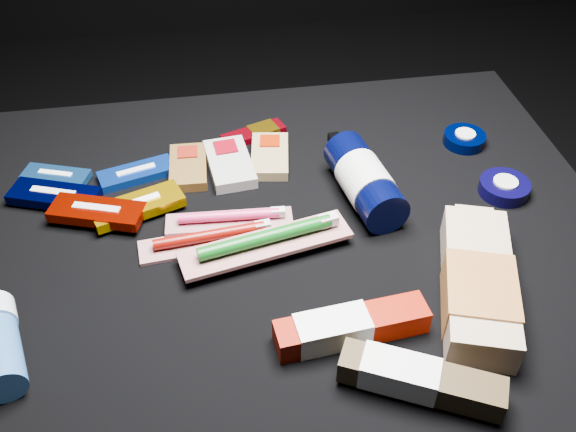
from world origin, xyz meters
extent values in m
plane|color=black|center=(0.00, 0.00, 0.00)|extent=(3.00, 3.00, 0.00)
cube|color=black|center=(0.00, 0.00, 0.20)|extent=(0.98, 0.78, 0.40)
cube|color=#1040BE|center=(-0.20, 0.16, 0.41)|extent=(0.12, 0.07, 0.01)
cube|color=beige|center=(-0.20, 0.16, 0.41)|extent=(0.06, 0.03, 0.02)
cube|color=#194F92|center=(-0.33, 0.17, 0.41)|extent=(0.11, 0.07, 0.01)
cube|color=white|center=(-0.33, 0.17, 0.41)|extent=(0.05, 0.03, 0.01)
cube|color=black|center=(-0.32, 0.12, 0.41)|extent=(0.14, 0.09, 0.02)
cube|color=silver|center=(-0.32, 0.12, 0.41)|extent=(0.07, 0.04, 0.02)
cube|color=#C59301|center=(-0.20, 0.07, 0.42)|extent=(0.14, 0.09, 0.02)
cube|color=white|center=(-0.20, 0.07, 0.42)|extent=(0.07, 0.03, 0.02)
cube|color=#870D00|center=(-0.26, 0.07, 0.42)|extent=(0.14, 0.09, 0.02)
cube|color=beige|center=(-0.26, 0.07, 0.42)|extent=(0.07, 0.03, 0.02)
cube|color=brown|center=(-0.12, 0.16, 0.41)|extent=(0.06, 0.11, 0.02)
cube|color=maroon|center=(-0.12, 0.19, 0.41)|extent=(0.03, 0.03, 0.02)
cube|color=#A1A29B|center=(-0.06, 0.16, 0.41)|extent=(0.08, 0.13, 0.02)
cube|color=#68040F|center=(-0.06, 0.19, 0.41)|extent=(0.04, 0.04, 0.02)
cube|color=#998152|center=(0.01, 0.17, 0.41)|extent=(0.08, 0.12, 0.02)
cube|color=#801901|center=(0.02, 0.20, 0.41)|extent=(0.04, 0.04, 0.02)
cube|color=maroon|center=(-0.01, 0.24, 0.41)|extent=(0.12, 0.07, 0.01)
cube|color=#AB7D0E|center=(0.01, 0.25, 0.41)|extent=(0.06, 0.05, 0.01)
cylinder|color=black|center=(0.14, 0.05, 0.43)|extent=(0.09, 0.18, 0.07)
cylinder|color=silver|center=(0.14, 0.05, 0.43)|extent=(0.08, 0.08, 0.07)
cylinder|color=black|center=(0.12, 0.15, 0.43)|extent=(0.03, 0.03, 0.02)
cube|color=black|center=(0.12, 0.17, 0.43)|extent=(0.02, 0.03, 0.01)
cylinder|color=black|center=(0.34, 0.17, 0.41)|extent=(0.07, 0.07, 0.02)
cylinder|color=silver|center=(0.34, 0.17, 0.41)|extent=(0.03, 0.03, 0.02)
cylinder|color=black|center=(0.35, 0.03, 0.41)|extent=(0.08, 0.08, 0.02)
cylinder|color=beige|center=(0.35, 0.03, 0.41)|extent=(0.04, 0.04, 0.02)
cube|color=tan|center=(0.23, -0.16, 0.42)|extent=(0.15, 0.25, 0.05)
cube|color=#995D2C|center=(0.23, -0.18, 0.43)|extent=(0.12, 0.13, 0.05)
cube|color=tan|center=(0.27, -0.05, 0.42)|extent=(0.06, 0.04, 0.03)
cylinder|color=#2B548E|center=(-0.35, -0.18, 0.42)|extent=(0.07, 0.11, 0.05)
cube|color=#ADA3A0|center=(-0.10, -0.01, 0.40)|extent=(0.20, 0.06, 0.01)
cylinder|color=#640904|center=(-0.10, -0.01, 0.41)|extent=(0.16, 0.03, 0.02)
cube|color=#BABBB6|center=(-0.02, 0.00, 0.42)|extent=(0.02, 0.01, 0.01)
cube|color=#A39C98|center=(-0.07, 0.02, 0.41)|extent=(0.19, 0.05, 0.01)
cylinder|color=#D22963|center=(-0.07, 0.02, 0.42)|extent=(0.15, 0.02, 0.01)
cube|color=silver|center=(0.00, 0.02, 0.42)|extent=(0.02, 0.01, 0.01)
cube|color=#B8B4AD|center=(-0.02, -0.04, 0.42)|extent=(0.25, 0.10, 0.01)
cylinder|color=#0A4E11|center=(-0.02, -0.04, 0.43)|extent=(0.19, 0.06, 0.02)
cube|color=beige|center=(0.07, -0.02, 0.43)|extent=(0.03, 0.02, 0.01)
cube|color=#890F00|center=(0.06, -0.20, 0.42)|extent=(0.19, 0.06, 0.03)
cube|color=white|center=(0.04, -0.20, 0.42)|extent=(0.09, 0.05, 0.04)
cube|color=#342611|center=(0.12, -0.28, 0.42)|extent=(0.18, 0.12, 0.03)
cube|color=silver|center=(0.10, -0.27, 0.42)|extent=(0.10, 0.08, 0.04)
camera|label=1|loc=(-0.09, -0.66, 1.04)|focal=40.00mm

